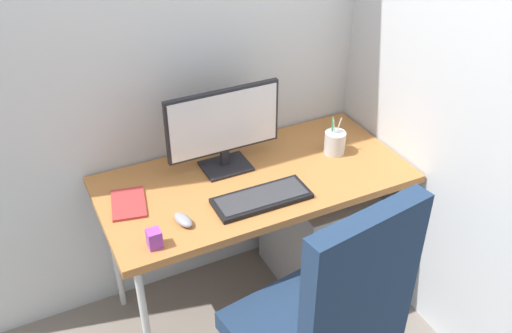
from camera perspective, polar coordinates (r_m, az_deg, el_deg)
The scene contains 12 objects.
ground_plane at distance 2.96m, azimuth -0.13°, elevation -13.19°, with size 8.00×8.00×0.00m, color slate.
wall_back at distance 2.47m, azimuth -3.94°, elevation 15.68°, with size 2.88×0.04×2.80m, color silver.
wall_side_right at distance 2.38m, azimuth 18.26°, elevation 13.43°, with size 0.04×2.17×2.80m, color silver.
desk at distance 2.49m, azimuth -0.15°, elevation -1.99°, with size 1.35×0.65×0.76m.
office_chair at distance 2.07m, azimuth 7.21°, elevation -15.64°, with size 0.58×0.60×1.18m.
filing_cabinet at distance 2.90m, azimuth 6.15°, elevation -6.58°, with size 0.39×0.54×0.59m.
monitor at distance 2.42m, azimuth -3.30°, elevation 4.12°, with size 0.52×0.17×0.38m.
keyboard at distance 2.31m, azimuth 0.58°, elevation -3.23°, with size 0.41×0.17×0.02m.
mouse at distance 2.21m, azimuth -7.40°, elevation -5.40°, with size 0.05×0.10×0.03m, color gray.
pen_holder at distance 2.62m, azimuth 8.01°, elevation 2.43°, with size 0.10×0.10×0.18m.
notebook at distance 2.35m, azimuth -12.82°, elevation -3.69°, with size 0.13×0.21×0.01m, color #B23333.
desk_clamp_accessory at distance 2.11m, azimuth -10.29°, elevation -7.23°, with size 0.05×0.05×0.07m, color purple.
Camera 1 is at (-0.88, -1.82, 2.16)m, focal length 39.39 mm.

